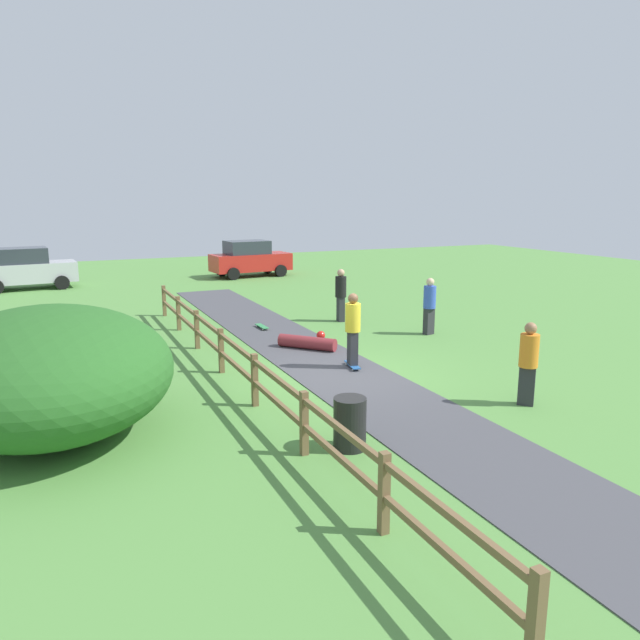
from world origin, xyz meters
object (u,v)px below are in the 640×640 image
(trash_bin, at_px, (350,423))
(parked_car_silver, at_px, (26,269))
(skateboard_loose, at_px, (262,326))
(bystander_orange, at_px, (528,360))
(bush_large, at_px, (50,371))
(parked_car_red, at_px, (250,259))
(skater_riding, at_px, (353,326))
(bystander_black, at_px, (341,293))
(skater_fallen, at_px, (308,342))
(bystander_blue, at_px, (429,303))

(trash_bin, height_order, parked_car_silver, parked_car_silver)
(skateboard_loose, relative_size, bystander_orange, 0.46)
(bush_large, height_order, parked_car_red, bush_large)
(skater_riding, bearing_deg, parked_car_red, 80.20)
(bystander_orange, bearing_deg, trash_bin, -174.54)
(bush_large, distance_m, bystander_black, 11.21)
(parked_car_red, bearing_deg, trash_bin, -103.65)
(skater_fallen, bearing_deg, parked_car_silver, 115.80)
(trash_bin, height_order, bystander_black, bystander_black)
(parked_car_silver, bearing_deg, trash_bin, -76.01)
(skateboard_loose, xyz_separation_m, bystander_blue, (4.49, -2.87, 0.89))
(bystander_orange, bearing_deg, parked_car_silver, 114.37)
(skateboard_loose, distance_m, parked_car_silver, 14.46)
(bush_large, distance_m, skater_fallen, 7.53)
(bystander_blue, relative_size, parked_car_silver, 0.41)
(bystander_black, relative_size, parked_car_red, 0.42)
(trash_bin, bearing_deg, parked_car_silver, 103.99)
(trash_bin, relative_size, skater_riding, 0.48)
(bush_large, distance_m, parked_car_silver, 19.08)
(bush_large, xyz_separation_m, skater_riding, (6.83, 1.32, -0.07))
(bush_large, bearing_deg, parked_car_silver, 92.75)
(skateboard_loose, height_order, bystander_black, bystander_black)
(skater_fallen, distance_m, skateboard_loose, 3.00)
(bush_large, height_order, skater_fallen, bush_large)
(bush_large, relative_size, parked_car_silver, 1.19)
(skateboard_loose, bearing_deg, bush_large, -133.75)
(bystander_black, distance_m, parked_car_red, 12.54)
(trash_bin, xyz_separation_m, bystander_orange, (4.29, 0.41, 0.51))
(parked_car_red, height_order, parked_car_silver, same)
(trash_bin, distance_m, bystander_orange, 4.34)
(bush_large, bearing_deg, skater_fallen, 28.22)
(trash_bin, relative_size, parked_car_red, 0.21)
(parked_car_silver, bearing_deg, skater_riding, -66.41)
(skater_riding, relative_size, bystander_black, 1.04)
(skateboard_loose, xyz_separation_m, parked_car_silver, (-7.15, 12.54, 0.87))
(trash_bin, height_order, skater_riding, skater_riding)
(bush_large, height_order, trash_bin, bush_large)
(trash_bin, relative_size, skater_fallen, 0.58)
(skater_riding, height_order, bystander_orange, skater_riding)
(skater_riding, distance_m, bystander_blue, 4.54)
(skateboard_loose, distance_m, parked_car_red, 13.09)
(skateboard_loose, xyz_separation_m, bystander_black, (2.86, 0.02, 0.91))
(trash_bin, xyz_separation_m, skateboard_loose, (1.68, 9.44, -0.36))
(bystander_blue, xyz_separation_m, bystander_orange, (-1.87, -6.15, -0.02))
(skater_fallen, bearing_deg, parked_car_red, 77.97)
(trash_bin, bearing_deg, bystander_orange, 5.46)
(skateboard_loose, height_order, parked_car_silver, parked_car_silver)
(skater_fallen, xyz_separation_m, bystander_black, (2.52, 3.00, 0.80))
(skateboard_loose, relative_size, parked_car_silver, 0.19)
(skater_riding, bearing_deg, skateboard_loose, 96.51)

